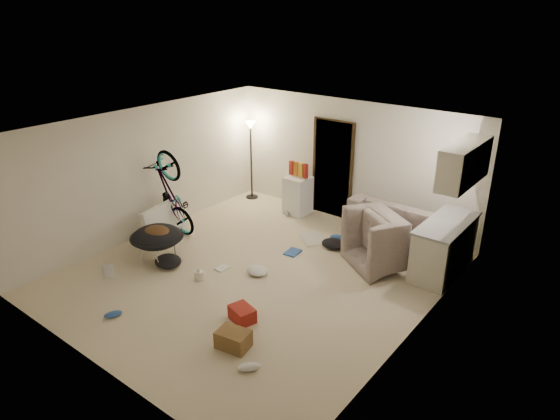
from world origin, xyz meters
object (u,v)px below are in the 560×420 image
Objects in this scene: saucer_chair at (157,241)px; drink_case_b at (242,314)px; kitchen_counter at (444,248)px; floor_lamp at (251,143)px; sofa at (409,233)px; armchair at (392,245)px; mini_fridge at (298,195)px; drink_case_a at (233,339)px; juicer at (199,275)px; tv_box at (164,222)px; bicycle at (173,212)px.

drink_case_b is at bearing -10.24° from saucer_chair.
kitchen_counter reaches higher than drink_case_b.
floor_lamp is 0.82× the size of sofa.
kitchen_counter is 4.05× the size of drink_case_b.
armchair reaches higher than sofa.
mini_fridge reaches higher than drink_case_a.
sofa is at bearing -55.69° from armchair.
saucer_chair is (0.74, -3.38, -0.92)m from floor_lamp.
drink_case_a is 0.61m from drink_case_b.
floor_lamp is at bearing 145.68° from drink_case_b.
floor_lamp is 4.02m from juicer.
mini_fridge is 2.90m from tv_box.
sofa is at bearing 22.14° from tv_box.
sofa is at bearing -57.61° from bicycle.
armchair reaches higher than tv_box.
floor_lamp is at bearing -1.88° from sofa.
floor_lamp is 1.66m from mini_fridge.
armchair reaches higher than saucer_chair.
mini_fridge is at bearing -4.09° from floor_lamp.
kitchen_counter reaches higher than armchair.
drink_case_a is at bearing 82.64° from sofa.
juicer reaches higher than drink_case_b.
floor_lamp is 4.88× the size of drink_case_b.
saucer_chair is 0.88× the size of tv_box.
juicer is (-2.25, -2.47, -0.27)m from armchair.
bicycle is 4.23× the size of drink_case_a.
bicycle is (-4.73, -1.82, 0.04)m from kitchen_counter.
floor_lamp reaches higher than mini_fridge.
kitchen_counter is 1.83× the size of mini_fridge.
kitchen_counter is 0.85m from armchair.
bicycle is (-3.92, -1.54, 0.11)m from armchair.
bicycle is (0.10, -2.47, -0.83)m from floor_lamp.
juicer is at bearing 179.26° from drink_case_b.
sofa is (4.02, -0.20, -0.99)m from floor_lamp.
mini_fridge is 4.69m from drink_case_a.
bicycle is at bearing 141.09° from drink_case_a.
tv_box is 2.45× the size of drink_case_a.
armchair is (4.02, -0.92, -0.94)m from floor_lamp.
tv_box reaches higher than juicer.
sofa is 1.97× the size of armchair.
juicer is (1.68, -0.70, -0.25)m from tv_box.
kitchen_counter is 4.12m from juicer.
sofa is 2.38× the size of saucer_chair.
drink_case_b is (3.00, -1.11, -0.24)m from tv_box.
sofa is at bearing 54.95° from juicer.
drink_case_a is (3.41, -4.33, -1.18)m from floor_lamp.
juicer is (1.68, -0.93, -0.38)m from bicycle.
floor_lamp is 1.62× the size of armchair.
bicycle is 1.12m from saucer_chair.
floor_lamp is 1.21× the size of kitchen_counter.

